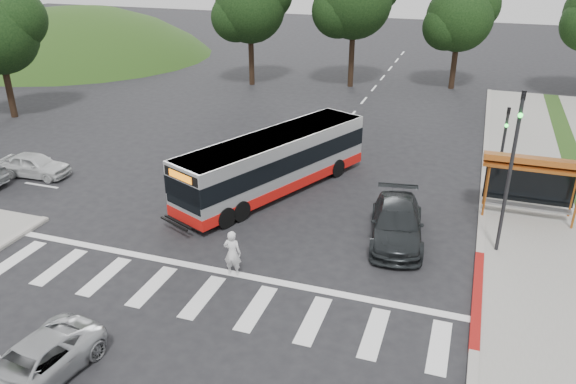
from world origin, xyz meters
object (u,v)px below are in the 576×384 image
at_px(silver_suv_south, 31,366).
at_px(transit_bus, 274,164).
at_px(pedestrian, 232,253).
at_px(dark_sedan, 397,223).

bearing_deg(silver_suv_south, transit_bus, 90.00).
bearing_deg(transit_bus, silver_suv_south, -73.53).
relative_size(transit_bus, pedestrian, 6.08).
bearing_deg(silver_suv_south, pedestrian, 73.88).
distance_m(transit_bus, pedestrian, 7.60).
xyz_separation_m(pedestrian, dark_sedan, (5.25, 4.57, -0.16)).
relative_size(transit_bus, silver_suv_south, 2.56).
bearing_deg(transit_bus, dark_sedan, -0.74).
xyz_separation_m(pedestrian, silver_suv_south, (-2.99, -6.88, -0.31)).
xyz_separation_m(transit_bus, dark_sedan, (6.38, -2.92, -0.67)).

